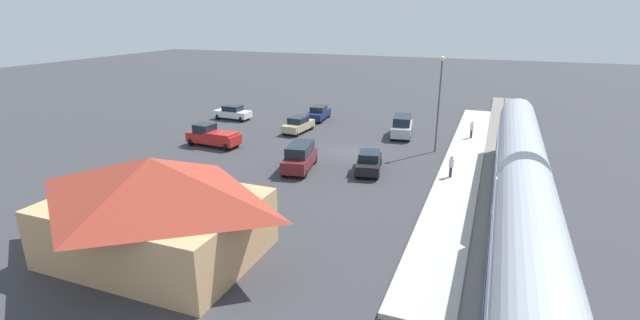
{
  "coord_description": "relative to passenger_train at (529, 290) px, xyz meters",
  "views": [
    {
      "loc": [
        -12.08,
        39.1,
        12.5
      ],
      "look_at": [
        0.88,
        6.22,
        1.0
      ],
      "focal_mm": 25.35,
      "sensor_mm": 36.0,
      "label": 1
    }
  ],
  "objects": [
    {
      "name": "ground_plane",
      "position": [
        14.0,
        -23.06,
        -2.86
      ],
      "size": [
        200.0,
        200.0,
        0.0
      ],
      "primitive_type": "plane",
      "color": "#38383D"
    },
    {
      "name": "station_building",
      "position": [
        18.0,
        -1.06,
        0.03
      ],
      "size": [
        11.32,
        8.35,
        5.53
      ],
      "color": "tan",
      "rests_on": "ground"
    },
    {
      "name": "sedan_navy",
      "position": [
        21.99,
        -34.45,
        -1.98
      ],
      "size": [
        2.16,
        4.62,
        1.74
      ],
      "color": "navy",
      "rests_on": "ground"
    },
    {
      "name": "railway_track",
      "position": [
        -0.0,
        -23.06,
        -2.76
      ],
      "size": [
        4.8,
        70.0,
        0.3
      ],
      "color": "slate",
      "rests_on": "ground"
    },
    {
      "name": "passenger_train",
      "position": [
        0.0,
        0.0,
        0.0
      ],
      "size": [
        2.93,
        56.11,
        4.98
      ],
      "color": "#ADB2BC",
      "rests_on": "railway_track"
    },
    {
      "name": "pedestrian_waiting_far",
      "position": [
        3.91,
        -31.42,
        -1.58
      ],
      "size": [
        0.36,
        0.36,
        1.71
      ],
      "color": "#23284C",
      "rests_on": "platform"
    },
    {
      "name": "sedan_black",
      "position": [
        11.09,
        -18.23,
        -1.98
      ],
      "size": [
        2.67,
        4.77,
        1.74
      ],
      "color": "black",
      "rests_on": "ground"
    },
    {
      "name": "light_pole_near_platform",
      "position": [
        6.8,
        -26.16,
        2.63
      ],
      "size": [
        0.44,
        0.44,
        8.88
      ],
      "color": "#515156",
      "rests_on": "ground"
    },
    {
      "name": "pedestrian_on_platform",
      "position": [
        4.6,
        -18.57,
        -1.58
      ],
      "size": [
        0.36,
        0.36,
        1.71
      ],
      "color": "#333338",
      "rests_on": "platform"
    },
    {
      "name": "sedan_tan",
      "position": [
        21.85,
        -28.06,
        -1.98
      ],
      "size": [
        2.18,
        4.63,
        1.74
      ],
      "color": "#C6B284",
      "rests_on": "ground"
    },
    {
      "name": "pickup_red",
      "position": [
        27.49,
        -20.03,
        -1.83
      ],
      "size": [
        5.54,
        2.81,
        2.14
      ],
      "color": "red",
      "rests_on": "ground"
    },
    {
      "name": "platform",
      "position": [
        4.0,
        -23.06,
        -2.71
      ],
      "size": [
        3.2,
        46.0,
        0.3
      ],
      "color": "#B7B2A8",
      "rests_on": "ground"
    },
    {
      "name": "suv_silver",
      "position": [
        10.9,
        -30.45,
        -1.71
      ],
      "size": [
        2.63,
        5.13,
        2.22
      ],
      "color": "silver",
      "rests_on": "ground"
    },
    {
      "name": "sedan_white",
      "position": [
        31.96,
        -30.87,
        -1.98
      ],
      "size": [
        4.57,
        2.41,
        1.74
      ],
      "color": "white",
      "rests_on": "ground"
    },
    {
      "name": "suv_maroon",
      "position": [
        16.6,
        -16.63,
        -1.71
      ],
      "size": [
        2.74,
        5.16,
        2.22
      ],
      "color": "maroon",
      "rests_on": "ground"
    }
  ]
}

